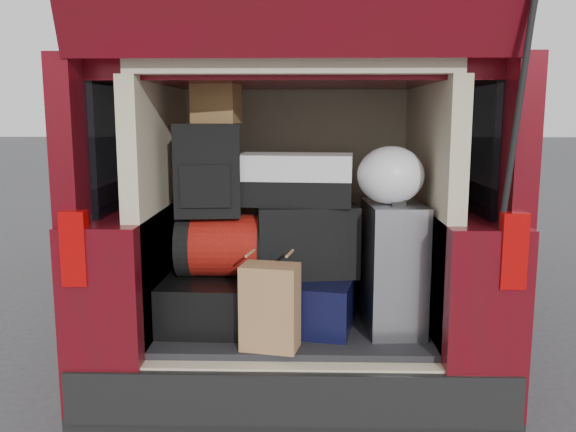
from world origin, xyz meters
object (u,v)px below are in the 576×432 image
(kraft_bag, at_px, (270,307))
(red_duffel, at_px, (226,245))
(black_hardshell, at_px, (211,298))
(silver_roller, at_px, (393,267))
(navy_hardshell, at_px, (308,299))
(black_soft_case, at_px, (306,240))
(backpack, at_px, (208,170))
(twotone_duffel, at_px, (296,179))

(kraft_bag, bearing_deg, red_duffel, 134.29)
(black_hardshell, xyz_separation_m, red_duffel, (0.08, 0.01, 0.26))
(silver_roller, bearing_deg, red_duffel, 169.96)
(navy_hardshell, height_order, black_soft_case, black_soft_case)
(silver_roller, distance_m, kraft_bag, 0.63)
(black_hardshell, xyz_separation_m, navy_hardshell, (0.47, 0.00, 0.00))
(red_duffel, bearing_deg, navy_hardshell, -0.81)
(black_hardshell, relative_size, backpack, 1.33)
(black_hardshell, height_order, kraft_bag, kraft_bag)
(navy_hardshell, relative_size, twotone_duffel, 1.00)
(kraft_bag, distance_m, black_soft_case, 0.45)
(red_duffel, xyz_separation_m, backpack, (-0.08, -0.03, 0.36))
(navy_hardshell, distance_m, backpack, 0.78)
(silver_roller, xyz_separation_m, twotone_duffel, (-0.45, 0.12, 0.39))
(red_duffel, bearing_deg, twotone_duffel, 6.68)
(black_hardshell, bearing_deg, kraft_bag, -46.07)
(navy_hardshell, height_order, silver_roller, silver_roller)
(red_duffel, relative_size, black_soft_case, 0.96)
(kraft_bag, xyz_separation_m, backpack, (-0.30, 0.32, 0.55))
(black_soft_case, bearing_deg, twotone_duffel, 151.34)
(twotone_duffel, bearing_deg, kraft_bag, -99.61)
(navy_hardshell, distance_m, twotone_duffel, 0.58)
(kraft_bag, relative_size, red_duffel, 0.81)
(black_hardshell, distance_m, twotone_duffel, 0.71)
(red_duffel, bearing_deg, black_soft_case, 2.90)
(twotone_duffel, bearing_deg, navy_hardshell, -30.94)
(navy_hardshell, distance_m, red_duffel, 0.47)
(silver_roller, distance_m, backpack, 0.97)
(black_soft_case, xyz_separation_m, twotone_duffel, (-0.05, 0.02, 0.29))
(red_duffel, bearing_deg, kraft_bag, -56.48)
(backpack, bearing_deg, black_hardshell, 91.69)
(silver_roller, xyz_separation_m, black_soft_case, (-0.40, 0.10, 0.10))
(kraft_bag, bearing_deg, navy_hardshell, 75.86)
(black_hardshell, relative_size, red_duffel, 1.26)
(navy_hardshell, bearing_deg, black_soft_case, 120.89)
(silver_roller, relative_size, backpack, 1.38)
(black_soft_case, relative_size, backpack, 1.09)
(black_hardshell, height_order, red_duffel, red_duffel)
(navy_hardshell, height_order, backpack, backpack)
(kraft_bag, height_order, red_duffel, red_duffel)
(red_duffel, bearing_deg, black_hardshell, -171.13)
(red_duffel, bearing_deg, backpack, -154.87)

